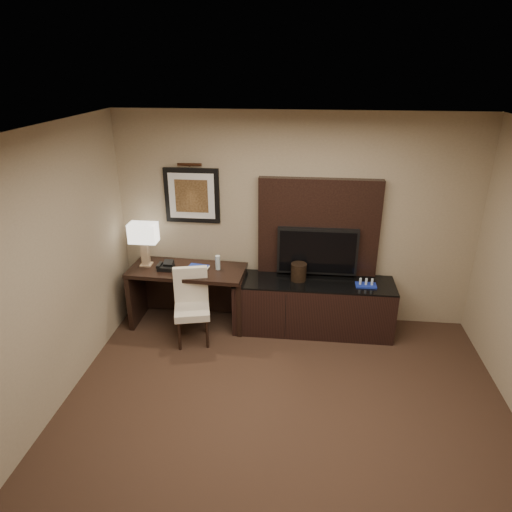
# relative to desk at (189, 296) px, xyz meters

# --- Properties ---
(floor) EXTENTS (4.50, 5.00, 0.01)m
(floor) POSITION_rel_desk_xyz_m (1.33, -2.15, -0.40)
(floor) COLOR #321F16
(floor) RESTS_ON ground
(ceiling) EXTENTS (4.50, 5.00, 0.01)m
(ceiling) POSITION_rel_desk_xyz_m (1.33, -2.15, 2.31)
(ceiling) COLOR silver
(ceiling) RESTS_ON wall_back
(wall_back) EXTENTS (4.50, 0.01, 2.70)m
(wall_back) POSITION_rel_desk_xyz_m (1.33, 0.35, 0.96)
(wall_back) COLOR #9B8869
(wall_back) RESTS_ON floor
(wall_left) EXTENTS (0.01, 5.00, 2.70)m
(wall_left) POSITION_rel_desk_xyz_m (-0.92, -2.15, 0.96)
(wall_left) COLOR #9B8869
(wall_left) RESTS_ON floor
(desk) EXTENTS (1.49, 0.69, 0.78)m
(desk) POSITION_rel_desk_xyz_m (0.00, 0.00, 0.00)
(desk) COLOR black
(desk) RESTS_ON floor
(credenza) EXTENTS (1.99, 0.56, 0.69)m
(credenza) POSITION_rel_desk_xyz_m (1.61, -0.00, -0.05)
(credenza) COLOR black
(credenza) RESTS_ON floor
(tv_wall_panel) EXTENTS (1.50, 0.12, 1.30)m
(tv_wall_panel) POSITION_rel_desk_xyz_m (1.63, 0.29, 0.88)
(tv_wall_panel) COLOR black
(tv_wall_panel) RESTS_ON wall_back
(tv) EXTENTS (1.00, 0.08, 0.60)m
(tv) POSITION_rel_desk_xyz_m (1.63, 0.19, 0.63)
(tv) COLOR black
(tv) RESTS_ON tv_wall_panel
(artwork) EXTENTS (0.70, 0.04, 0.70)m
(artwork) POSITION_rel_desk_xyz_m (0.03, 0.33, 1.26)
(artwork) COLOR black
(artwork) RESTS_ON wall_back
(picture_light) EXTENTS (0.04, 0.04, 0.30)m
(picture_light) POSITION_rel_desk_xyz_m (0.03, 0.29, 1.66)
(picture_light) COLOR #3F2214
(picture_light) RESTS_ON wall_back
(desk_chair) EXTENTS (0.52, 0.57, 0.87)m
(desk_chair) POSITION_rel_desk_xyz_m (0.15, -0.43, 0.04)
(desk_chair) COLOR beige
(desk_chair) RESTS_ON floor
(table_lamp) EXTENTS (0.35, 0.26, 0.51)m
(table_lamp) POSITION_rel_desk_xyz_m (-0.55, 0.05, 0.65)
(table_lamp) COLOR tan
(table_lamp) RESTS_ON desk
(desk_phone) EXTENTS (0.19, 0.17, 0.09)m
(desk_phone) POSITION_rel_desk_xyz_m (-0.26, -0.05, 0.44)
(desk_phone) COLOR black
(desk_phone) RESTS_ON desk
(blue_folder) EXTENTS (0.30, 0.37, 0.02)m
(blue_folder) POSITION_rel_desk_xyz_m (0.12, -0.05, 0.40)
(blue_folder) COLOR navy
(blue_folder) RESTS_ON desk
(book) EXTENTS (0.16, 0.04, 0.22)m
(book) POSITION_rel_desk_xyz_m (0.11, -0.01, 0.50)
(book) COLOR gray
(book) RESTS_ON desk
(water_bottle) EXTENTS (0.08, 0.08, 0.18)m
(water_bottle) POSITION_rel_desk_xyz_m (0.40, 0.03, 0.48)
(water_bottle) COLOR silver
(water_bottle) RESTS_ON desk
(ice_bucket) EXTENTS (0.21, 0.21, 0.22)m
(ice_bucket) POSITION_rel_desk_xyz_m (1.41, 0.03, 0.40)
(ice_bucket) COLOR black
(ice_bucket) RESTS_ON credenza
(minibar_tray) EXTENTS (0.25, 0.15, 0.09)m
(minibar_tray) POSITION_rel_desk_xyz_m (2.24, -0.05, 0.34)
(minibar_tray) COLOR #172A97
(minibar_tray) RESTS_ON credenza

